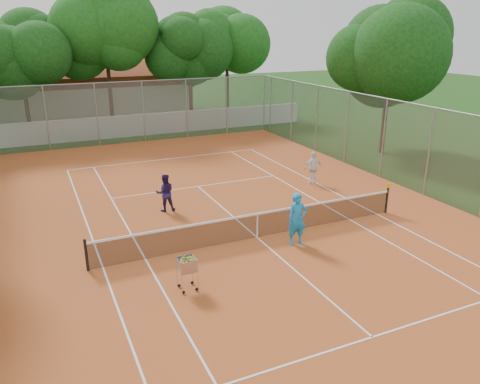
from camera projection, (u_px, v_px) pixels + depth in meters
name	position (u px, v px, depth m)	size (l,w,h in m)	color
ground	(257.00, 238.00, 17.03)	(120.00, 120.00, 0.00)	#16390F
court_pad	(257.00, 238.00, 17.02)	(18.00, 34.00, 0.02)	#B45323
court_lines	(257.00, 237.00, 17.02)	(10.98, 23.78, 0.01)	white
tennis_net	(257.00, 225.00, 16.86)	(11.88, 0.10, 0.98)	black
perimeter_fence	(258.00, 186.00, 16.37)	(18.00, 34.00, 4.00)	slate
boundary_wall	(138.00, 125.00, 33.11)	(26.00, 0.30, 1.50)	white
clubhouse	(88.00, 90.00, 40.44)	(16.40, 9.00, 4.40)	beige
tropical_trees	(125.00, 60.00, 34.28)	(29.00, 19.00, 10.00)	#0E380E
player_near	(297.00, 219.00, 16.23)	(0.68, 0.45, 1.88)	#188AD0
player_far_left	(165.00, 193.00, 19.27)	(0.77, 0.60, 1.59)	#25194D
player_far_right	(313.00, 168.00, 22.73)	(0.94, 0.39, 1.60)	white
ball_hopper	(187.00, 273.00, 13.47)	(0.52, 0.52, 1.09)	#ACABB2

